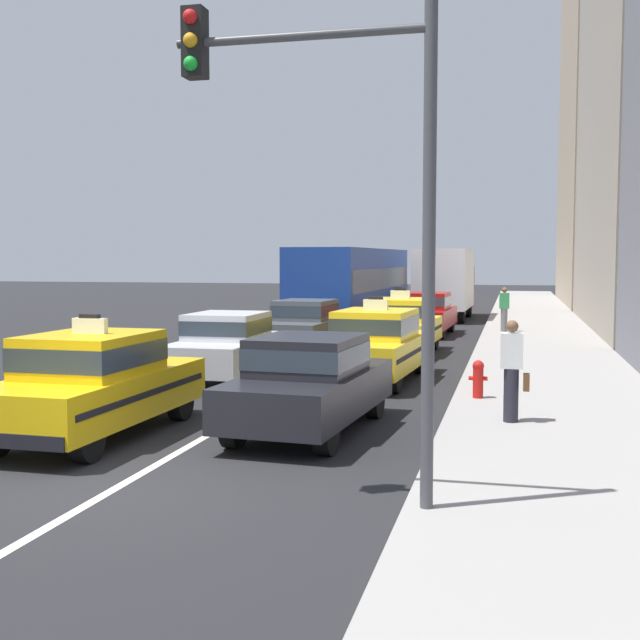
# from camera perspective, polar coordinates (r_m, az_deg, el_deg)

# --- Properties ---
(ground_plane) EXTENTS (160.00, 160.00, 0.00)m
(ground_plane) POSITION_cam_1_polar(r_m,az_deg,el_deg) (10.51, -14.03, -11.36)
(ground_plane) COLOR #232326
(lane_stripe_left_right) EXTENTS (0.14, 80.00, 0.01)m
(lane_stripe_left_right) POSITION_cam_1_polar(r_m,az_deg,el_deg) (29.47, 4.30, -1.15)
(lane_stripe_left_right) COLOR silver
(lane_stripe_left_right) RESTS_ON ground
(sidewalk_curb) EXTENTS (4.00, 90.00, 0.15)m
(sidewalk_curb) POSITION_cam_1_polar(r_m,az_deg,el_deg) (24.12, 15.58, -2.35)
(sidewalk_curb) COLOR #9E9993
(sidewalk_curb) RESTS_ON ground
(taxi_left_nearest) EXTENTS (1.91, 4.60, 1.96)m
(taxi_left_nearest) POSITION_cam_1_polar(r_m,az_deg,el_deg) (13.26, -15.65, -4.24)
(taxi_left_nearest) COLOR black
(taxi_left_nearest) RESTS_ON ground
(sedan_left_second) EXTENTS (1.78, 4.31, 1.58)m
(sedan_left_second) POSITION_cam_1_polar(r_m,az_deg,el_deg) (18.77, -6.50, -1.71)
(sedan_left_second) COLOR black
(sedan_left_second) RESTS_ON ground
(sedan_left_third) EXTENTS (2.01, 4.40, 1.58)m
(sedan_left_third) POSITION_cam_1_polar(r_m,az_deg,el_deg) (24.50, -0.99, -0.27)
(sedan_left_third) COLOR black
(sedan_left_third) RESTS_ON ground
(bus_left_fourth) EXTENTS (2.94, 11.29, 3.22)m
(bus_left_fourth) POSITION_cam_1_polar(r_m,az_deg,el_deg) (32.71, 2.36, 2.59)
(bus_left_fourth) COLOR black
(bus_left_fourth) RESTS_ON ground
(taxi_left_fifth) EXTENTS (1.86, 4.58, 1.96)m
(taxi_left_fifth) POSITION_cam_1_polar(r_m,az_deg,el_deg) (41.49, 4.92, 1.65)
(taxi_left_fifth) COLOR black
(taxi_left_fifth) RESTS_ON ground
(sedan_right_nearest) EXTENTS (2.08, 4.42, 1.58)m
(sedan_right_nearest) POSITION_cam_1_polar(r_m,az_deg,el_deg) (13.11, -0.76, -4.31)
(sedan_right_nearest) COLOR black
(sedan_right_nearest) RESTS_ON ground
(taxi_right_second) EXTENTS (2.10, 4.67, 1.96)m
(taxi_right_second) POSITION_cam_1_polar(r_m,az_deg,el_deg) (18.54, 4.02, -1.68)
(taxi_right_second) COLOR black
(taxi_right_second) RESTS_ON ground
(taxi_right_third) EXTENTS (2.04, 4.65, 1.96)m
(taxi_right_third) POSITION_cam_1_polar(r_m,az_deg,el_deg) (23.82, 5.73, -0.35)
(taxi_right_third) COLOR black
(taxi_right_third) RESTS_ON ground
(sedan_right_fourth) EXTENTS (1.94, 4.37, 1.58)m
(sedan_right_fourth) POSITION_cam_1_polar(r_m,az_deg,el_deg) (30.11, 7.55, 0.55)
(sedan_right_fourth) COLOR black
(sedan_right_fourth) RESTS_ON ground
(box_truck_right_fifth) EXTENTS (2.43, 7.01, 3.27)m
(box_truck_right_fifth) POSITION_cam_1_polar(r_m,az_deg,el_deg) (38.15, 8.89, 2.73)
(box_truck_right_fifth) COLOR black
(box_truck_right_fifth) RESTS_ON ground
(pedestrian_near_crosswalk) EXTENTS (0.36, 0.24, 1.63)m
(pedestrian_near_crosswalk) POSITION_cam_1_polar(r_m,az_deg,el_deg) (30.43, 12.89, 0.76)
(pedestrian_near_crosswalk) COLOR slate
(pedestrian_near_crosswalk) RESTS_ON sidewalk_curb
(pedestrian_mid_block) EXTENTS (0.47, 0.24, 1.67)m
(pedestrian_mid_block) POSITION_cam_1_polar(r_m,az_deg,el_deg) (13.57, 13.43, -3.53)
(pedestrian_mid_block) COLOR #23232D
(pedestrian_mid_block) RESTS_ON sidewalk_curb
(fire_hydrant) EXTENTS (0.36, 0.22, 0.73)m
(fire_hydrant) POSITION_cam_1_polar(r_m,az_deg,el_deg) (15.81, 11.12, -4.00)
(fire_hydrant) COLOR red
(fire_hydrant) RESTS_ON sidewalk_curb
(traffic_light_pole) EXTENTS (2.87, 0.33, 5.58)m
(traffic_light_pole) POSITION_cam_1_polar(r_m,az_deg,el_deg) (8.77, 1.37, 10.90)
(traffic_light_pole) COLOR #47474C
(traffic_light_pole) RESTS_ON ground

